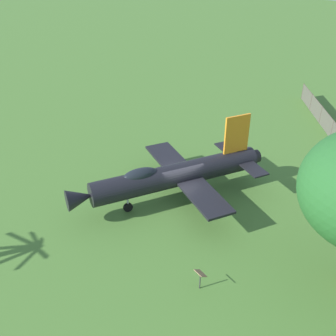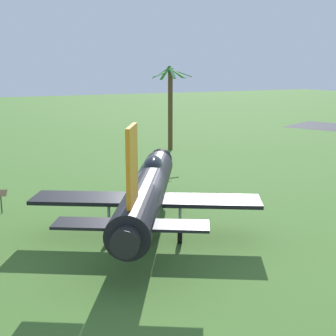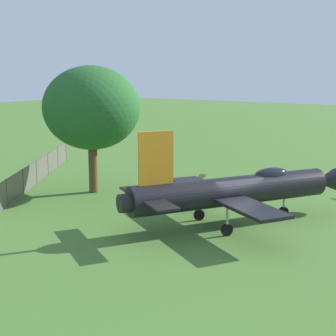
{
  "view_description": "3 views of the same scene",
  "coord_description": "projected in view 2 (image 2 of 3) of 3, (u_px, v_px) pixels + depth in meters",
  "views": [
    {
      "loc": [
        17.82,
        12.06,
        15.1
      ],
      "look_at": [
        0.56,
        -0.3,
        2.52
      ],
      "focal_mm": 42.18,
      "sensor_mm": 36.0,
      "label": 1
    },
    {
      "loc": [
        -17.81,
        7.83,
        7.05
      ],
      "look_at": [
        0.38,
        -1.18,
        2.68
      ],
      "focal_mm": 50.41,
      "sensor_mm": 36.0,
      "label": 2
    },
    {
      "loc": [
        -22.99,
        -12.13,
        8.0
      ],
      "look_at": [
        0.5,
        4.43,
        2.5
      ],
      "focal_mm": 54.23,
      "sensor_mm": 36.0,
      "label": 3
    }
  ],
  "objects": [
    {
      "name": "info_plaque",
      "position": [
        1.0,
        196.0,
        22.99
      ],
      "size": [
        0.57,
        0.7,
        1.14
      ],
      "color": "#333333",
      "rests_on": "ground_plane"
    },
    {
      "name": "palm_tree",
      "position": [
        170.0,
        105.0,
        40.12
      ],
      "size": [
        4.0,
        3.66,
        7.12
      ],
      "color": "brown",
      "rests_on": "ground_plane"
    },
    {
      "name": "ground_plane",
      "position": [
        148.0,
        232.0,
        20.48
      ],
      "size": [
        200.0,
        200.0,
        0.0
      ],
      "primitive_type": "plane",
      "color": "#47722D"
    },
    {
      "name": "display_jet",
      "position": [
        148.0,
        188.0,
        20.42
      ],
      "size": [
        12.3,
        9.15,
        5.19
      ],
      "rotation": [
        0.0,
        0.0,
        5.76
      ],
      "color": "black",
      "rests_on": "ground_plane"
    }
  ]
}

